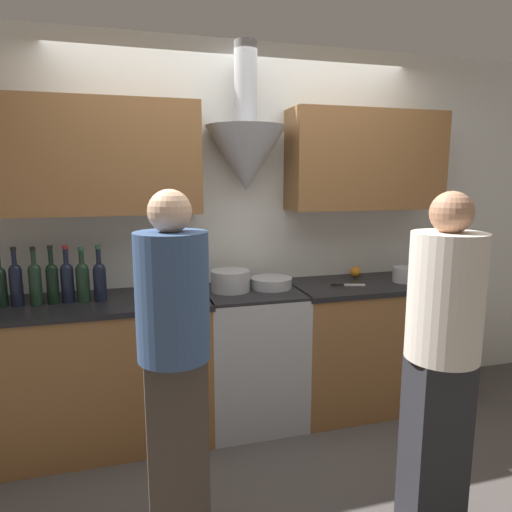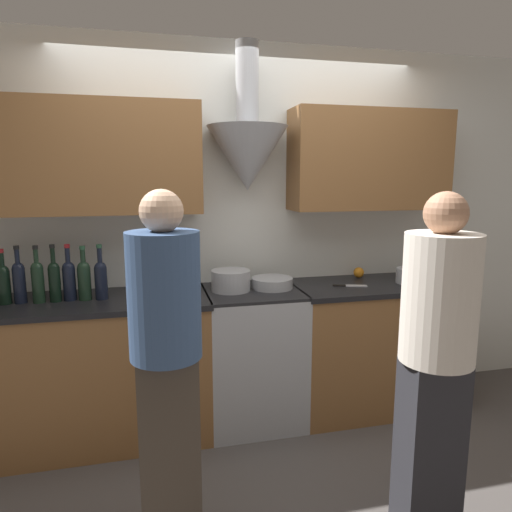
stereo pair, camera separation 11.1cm
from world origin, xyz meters
name	(u,v)px [view 1 (the left image)]	position (x,y,z in m)	size (l,w,h in m)	color
ground_plane	(267,446)	(0.00, 0.00, 0.00)	(12.00, 12.00, 0.00)	#4C4744
wall_back	(235,206)	(-0.05, 0.62, 1.48)	(8.40, 0.54, 2.60)	silver
counter_left	(91,373)	(-1.05, 0.35, 0.47)	(1.48, 0.62, 0.93)	brown
counter_right	(369,343)	(0.90, 0.35, 0.47)	(1.18, 0.62, 0.93)	brown
stove_range	(252,355)	(0.00, 0.35, 0.47)	(0.64, 0.60, 0.93)	#A8AAAF
wine_bottle_2	(0,284)	(-1.52, 0.37, 1.07)	(0.08, 0.08, 0.33)	black
wine_bottle_3	(16,282)	(-1.43, 0.37, 1.07)	(0.07, 0.07, 0.35)	black
wine_bottle_4	(35,281)	(-1.33, 0.35, 1.07)	(0.07, 0.07, 0.35)	black
wine_bottle_5	(52,281)	(-1.23, 0.36, 1.07)	(0.07, 0.07, 0.35)	black
wine_bottle_6	(67,280)	(-1.15, 0.37, 1.07)	(0.08, 0.08, 0.35)	black
wine_bottle_7	(83,280)	(-1.06, 0.36, 1.07)	(0.08, 0.08, 0.34)	black
wine_bottle_8	(100,279)	(-0.97, 0.35, 1.07)	(0.08, 0.08, 0.34)	black
stock_pot	(230,281)	(-0.14, 0.38, 1.00)	(0.26, 0.26, 0.14)	#A8AAAF
mixing_bowl	(271,283)	(0.14, 0.38, 0.97)	(0.28, 0.28, 0.07)	#A8AAAF
orange_fruit	(355,272)	(0.87, 0.55, 0.97)	(0.08, 0.08, 0.08)	orange
saucepan	(405,274)	(1.14, 0.30, 0.99)	(0.18, 0.18, 0.11)	#A8AAAF
chefs_knife	(348,285)	(0.69, 0.30, 0.94)	(0.23, 0.10, 0.01)	silver
person_foreground_left	(174,356)	(-0.61, -0.60, 0.91)	(0.32, 0.32, 1.63)	#473D33
person_foreground_right	(441,354)	(0.55, -0.88, 0.90)	(0.32, 0.32, 1.62)	#28282D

